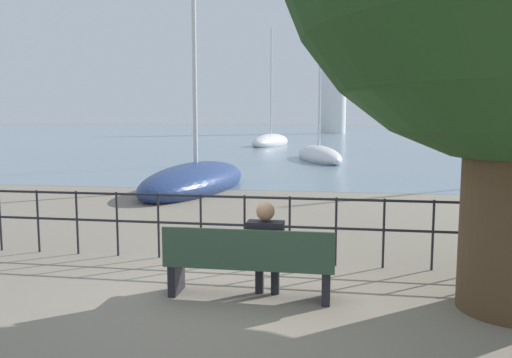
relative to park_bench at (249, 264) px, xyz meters
name	(u,v)px	position (x,y,z in m)	size (l,w,h in m)	color
ground_plane	(250,297)	(0.00, 0.07, -0.44)	(1000.00, 1000.00, 0.00)	gray
harbor_water	(335,128)	(0.00, 159.60, -0.44)	(600.00, 300.00, 0.01)	slate
park_bench	(249,264)	(0.00, 0.00, 0.00)	(2.10, 0.45, 0.90)	#334C38
seated_person_left	(266,245)	(0.20, 0.08, 0.23)	(0.45, 0.35, 1.21)	black
promenade_railing	(267,219)	(0.00, 1.61, 0.25)	(13.38, 0.04, 1.05)	black
sailboat_0	(271,142)	(-4.93, 38.83, -0.10)	(3.53, 8.61, 10.86)	white
sailboat_3	(196,179)	(-3.46, 9.60, -0.13)	(2.91, 7.03, 12.61)	navy
sailboat_4	(319,155)	(0.01, 22.15, -0.12)	(3.64, 7.41, 12.29)	white
harbor_lighthouse	(334,74)	(0.06, 84.08, 9.95)	(4.53, 4.53, 22.34)	white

